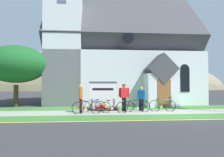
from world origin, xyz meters
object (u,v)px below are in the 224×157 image
at_px(bicycle_black, 136,106).
at_px(bicycle_blue, 162,105).
at_px(bicycle_orange, 87,107).
at_px(roadside_conifer, 183,46).
at_px(yard_deciduous_tree, 16,64).
at_px(church_sign, 103,91).
at_px(cyclist_in_blue_jersey, 124,95).
at_px(bicycle_yellow, 113,107).
at_px(bicycle_green, 93,106).
at_px(cyclist_in_red_jersey, 141,97).
at_px(cyclist_in_green_jersey, 81,96).

height_order(bicycle_black, bicycle_blue, bicycle_black).
relative_size(bicycle_orange, roadside_conifer, 0.21).
height_order(bicycle_black, yard_deciduous_tree, yard_deciduous_tree).
distance_m(church_sign, cyclist_in_blue_jersey, 2.07).
height_order(cyclist_in_blue_jersey, roadside_conifer, roadside_conifer).
bearing_deg(roadside_conifer, bicycle_yellow, -135.81).
relative_size(cyclist_in_blue_jersey, roadside_conifer, 0.21).
distance_m(bicycle_green, yard_deciduous_tree, 7.79).
relative_size(bicycle_blue, roadside_conifer, 0.20).
xyz_separation_m(bicycle_blue, bicycle_green, (-4.50, 0.13, -0.02)).
distance_m(bicycle_orange, roadside_conifer, 13.24).
relative_size(church_sign, bicycle_blue, 1.17).
height_order(bicycle_black, bicycle_orange, bicycle_orange).
bearing_deg(roadside_conifer, bicycle_blue, -122.82).
bearing_deg(cyclist_in_red_jersey, church_sign, 148.62).
height_order(bicycle_yellow, cyclist_in_green_jersey, cyclist_in_green_jersey).
xyz_separation_m(cyclist_in_blue_jersey, cyclist_in_red_jersey, (1.17, 0.11, -0.14)).
distance_m(cyclist_in_blue_jersey, cyclist_in_green_jersey, 2.80).
xyz_separation_m(bicycle_green, cyclist_in_blue_jersey, (2.02, 0.06, 0.70)).
bearing_deg(church_sign, cyclist_in_blue_jersey, -51.33).
bearing_deg(bicycle_orange, yard_deciduous_tree, 139.53).
height_order(bicycle_black, roadside_conifer, roadside_conifer).
height_order(church_sign, roadside_conifer, roadside_conifer).
bearing_deg(cyclist_in_green_jersey, bicycle_orange, -53.06).
height_order(bicycle_yellow, cyclist_in_red_jersey, cyclist_in_red_jersey).
bearing_deg(cyclist_in_green_jersey, cyclist_in_blue_jersey, 9.15).
relative_size(church_sign, bicycle_yellow, 1.18).
height_order(bicycle_blue, roadside_conifer, roadside_conifer).
xyz_separation_m(bicycle_yellow, bicycle_blue, (3.25, 0.54, 0.02)).
distance_m(bicycle_yellow, cyclist_in_blue_jersey, 1.26).
bearing_deg(roadside_conifer, bicycle_green, -142.67).
xyz_separation_m(bicycle_orange, roadside_conifer, (9.37, 7.79, 5.16)).
relative_size(bicycle_green, cyclist_in_green_jersey, 0.97).
height_order(bicycle_orange, yard_deciduous_tree, yard_deciduous_tree).
height_order(church_sign, cyclist_in_green_jersey, church_sign).
bearing_deg(cyclist_in_blue_jersey, church_sign, 128.67).
distance_m(bicycle_yellow, cyclist_in_green_jersey, 2.12).
distance_m(bicycle_blue, cyclist_in_red_jersey, 1.45).
relative_size(bicycle_black, yard_deciduous_tree, 0.37).
bearing_deg(bicycle_yellow, church_sign, 102.67).
relative_size(bicycle_blue, cyclist_in_green_jersey, 0.99).
relative_size(bicycle_black, cyclist_in_blue_jersey, 0.99).
xyz_separation_m(bicycle_yellow, cyclist_in_blue_jersey, (0.76, 0.73, 0.70)).
height_order(bicycle_blue, bicycle_orange, bicycle_orange).
xyz_separation_m(bicycle_black, bicycle_orange, (-3.10, -0.57, 0.00)).
bearing_deg(yard_deciduous_tree, cyclist_in_green_jersey, -39.27).
height_order(cyclist_in_red_jersey, yard_deciduous_tree, yard_deciduous_tree).
bearing_deg(bicycle_black, bicycle_yellow, -167.60).
distance_m(church_sign, bicycle_black, 2.98).
distance_m(bicycle_orange, cyclist_in_blue_jersey, 2.65).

